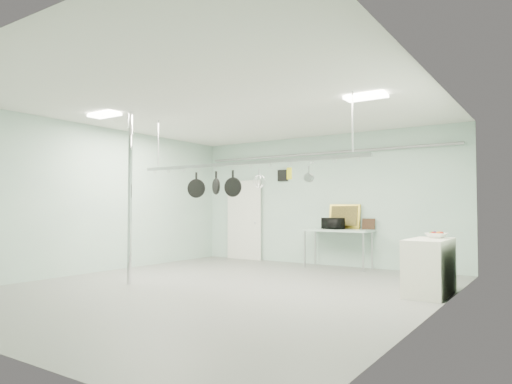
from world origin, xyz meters
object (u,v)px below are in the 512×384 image
Objects in this scene: chrome_pole at (130,197)px; skillet_left at (196,185)px; pot_rack at (242,162)px; microwave at (333,223)px; coffee_canister at (333,225)px; prep_table at (338,232)px; fruit_bowl at (436,235)px; skillet_mid at (216,182)px; skillet_right at (233,183)px; side_cabinet at (429,267)px.

chrome_pole is 6.63× the size of skillet_left.
pot_rack is 10.05× the size of microwave.
skillet_left is (0.83, 0.90, 0.24)m from chrome_pole.
microwave is 2.25× the size of coffee_canister.
chrome_pole is 2.00× the size of prep_table.
coffee_canister is at bearing 156.04° from microwave.
chrome_pole is 9.15× the size of fruit_bowl.
chrome_pole is at bearing -152.07° from skillet_left.
prep_table is 0.33× the size of pot_rack.
skillet_mid is (-0.89, -3.27, 0.87)m from coffee_canister.
coffee_canister is (-0.09, -0.03, 0.18)m from prep_table.
skillet_right is (-3.20, -1.39, 0.90)m from fruit_bowl.
prep_table is at bearing 19.22° from coffee_canister.
chrome_pole is 2.67× the size of side_cabinet.
microwave is at bearing 62.34° from chrome_pole.
chrome_pole is 15.05× the size of coffee_canister.
prep_table is 3.60m from skillet_mid.
microwave is 0.99× the size of skillet_left.
chrome_pole is 4.85m from prep_table.
fruit_bowl is (2.71, -1.89, -0.09)m from microwave.
side_cabinet is at bearing -3.98° from skillet_left.
prep_table is at bearing 143.68° from fruit_bowl.
skillet_mid is (-3.58, -1.39, 0.93)m from fruit_bowl.
prep_table is 3.50m from skillet_right.
coffee_canister is at bearing 140.67° from side_cabinet.
skillet_right is (1.71, 0.90, 0.25)m from chrome_pole.
prep_table is 3.32× the size of skillet_left.
chrome_pole is at bearing -118.71° from prep_table.
coffee_canister reaches higher than fruit_bowl.
pot_rack is 10.08× the size of skillet_right.
skillet_right is (0.87, 0.00, 0.00)m from skillet_left.
fruit_bowl is at bearing -36.32° from prep_table.
prep_table is at bearing 61.29° from chrome_pole.
chrome_pole is at bearing -117.89° from coffee_canister.
fruit_bowl is at bearing -34.87° from coffee_canister.
chrome_pole is at bearing -154.99° from fruit_bowl.
pot_rack is 13.72× the size of fruit_bowl.
coffee_canister is at bearing 47.92° from skillet_left.
prep_table is at bearing 73.28° from skillet_right.
skillet_left is (-1.47, -3.30, 1.01)m from prep_table.
pot_rack reaches higher than skillet_mid.
skillet_mid is at bearing -162.70° from side_cabinet.
skillet_mid is at bearing -106.56° from prep_table.
skillet_right reaches higher than microwave.
prep_table is 4.57× the size of fruit_bowl.
chrome_pole reaches higher than fruit_bowl.
skillet_left is at bearing -164.69° from side_cabinet.
skillet_left and skillet_right have the same top height.
microwave is at bearing 84.92° from pot_rack.
pot_rack reaches higher than coffee_canister.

